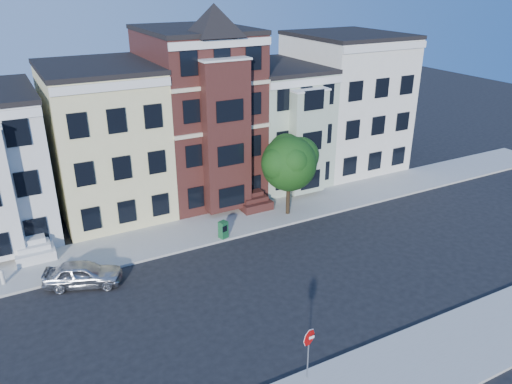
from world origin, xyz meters
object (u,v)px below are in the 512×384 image
parked_car (83,274)px  street_tree (289,167)px  stop_sign (308,351)px  fire_hydrant (3,278)px  newspaper_box (223,230)px

parked_car → street_tree: bearing=-59.9°
parked_car → stop_sign: size_ratio=1.50×
street_tree → fire_hydrant: size_ratio=10.58×
parked_car → newspaper_box: (8.86, 1.10, 0.01)m
parked_car → fire_hydrant: 4.36m
street_tree → stop_sign: 15.84m
parked_car → fire_hydrant: bearing=84.4°
street_tree → fire_hydrant: (-18.22, -0.24, -3.15)m
newspaper_box → parked_car: bearing=168.7°
newspaper_box → fire_hydrant: (-12.73, 0.88, -0.23)m
parked_car → newspaper_box: 8.92m
street_tree → stop_sign: size_ratio=2.54×
parked_car → newspaper_box: parked_car is taller
newspaper_box → stop_sign: size_ratio=0.41×
newspaper_box → stop_sign: (-2.01, -12.69, 0.81)m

